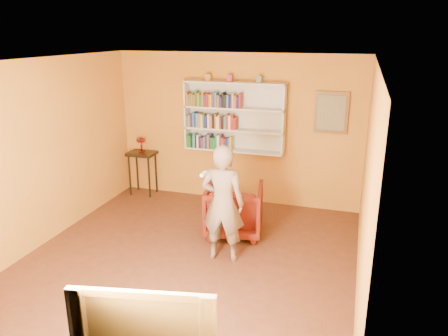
{
  "coord_description": "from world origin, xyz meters",
  "views": [
    {
      "loc": [
        2.1,
        -4.94,
        3.05
      ],
      "look_at": [
        0.31,
        0.75,
        1.17
      ],
      "focal_mm": 35.0,
      "sensor_mm": 36.0,
      "label": 1
    }
  ],
  "objects": [
    {
      "name": "room_shell",
      "position": [
        0.0,
        0.0,
        1.02
      ],
      "size": [
        5.3,
        5.8,
        2.88
      ],
      "color": "#472516",
      "rests_on": "ground"
    },
    {
      "name": "ornament_left",
      "position": [
        -0.47,
        2.35,
        2.27
      ],
      "size": [
        0.09,
        0.09,
        0.12
      ],
      "primitive_type": "cube",
      "color": "#AC7C31",
      "rests_on": "bookshelf"
    },
    {
      "name": "console_table",
      "position": [
        -1.8,
        2.25,
        0.69
      ],
      "size": [
        0.51,
        0.39,
        0.84
      ],
      "color": "black",
      "rests_on": "ground"
    },
    {
      "name": "framed_painting",
      "position": [
        1.65,
        2.46,
        1.75
      ],
      "size": [
        0.55,
        0.05,
        0.7
      ],
      "color": "brown",
      "rests_on": "room_shell"
    },
    {
      "name": "person",
      "position": [
        0.45,
        0.27,
        0.82
      ],
      "size": [
        0.63,
        0.44,
        1.64
      ],
      "primitive_type": "imported",
      "rotation": [
        0.0,
        0.0,
        3.21
      ],
      "color": "#725F54",
      "rests_on": "ground"
    },
    {
      "name": "armchair",
      "position": [
        0.37,
        1.09,
        0.4
      ],
      "size": [
        1.0,
        1.02,
        0.8
      ],
      "primitive_type": "imported",
      "rotation": [
        0.0,
        0.0,
        3.32
      ],
      "color": "#4A0905",
      "rests_on": "ground"
    },
    {
      "name": "books_row_upper",
      "position": [
        -0.34,
        2.3,
        1.89
      ],
      "size": [
        1.01,
        0.19,
        0.27
      ],
      "color": "#A95721",
      "rests_on": "bookshelf"
    },
    {
      "name": "television",
      "position": [
        0.59,
        -2.25,
        0.8
      ],
      "size": [
        1.2,
        0.39,
        0.69
      ],
      "primitive_type": "imported",
      "rotation": [
        0.0,
        0.0,
        0.2
      ],
      "color": "black",
      "rests_on": "tv_cabinet"
    },
    {
      "name": "game_remote",
      "position": [
        0.32,
        -0.12,
        1.36
      ],
      "size": [
        0.04,
        0.15,
        0.04
      ],
      "primitive_type": "cube",
      "color": "white",
      "rests_on": "person"
    },
    {
      "name": "ruby_lustre",
      "position": [
        -1.8,
        2.25,
        1.05
      ],
      "size": [
        0.18,
        0.18,
        0.29
      ],
      "color": "maroon",
      "rests_on": "console_table"
    },
    {
      "name": "bookshelf",
      "position": [
        0.0,
        2.41,
        1.59
      ],
      "size": [
        1.8,
        0.29,
        1.23
      ],
      "color": "silver",
      "rests_on": "room_shell"
    },
    {
      "name": "ornament_right",
      "position": [
        0.44,
        2.35,
        2.27
      ],
      "size": [
        0.08,
        0.08,
        0.11
      ],
      "primitive_type": "cube",
      "color": "slate",
      "rests_on": "bookshelf"
    },
    {
      "name": "books_row_lower",
      "position": [
        -0.44,
        2.3,
        1.13
      ],
      "size": [
        0.84,
        0.19,
        0.26
      ],
      "color": "#186D2A",
      "rests_on": "bookshelf"
    },
    {
      "name": "books_row_middle",
      "position": [
        -0.4,
        2.3,
        1.51
      ],
      "size": [
        0.92,
        0.18,
        0.27
      ],
      "color": "teal",
      "rests_on": "bookshelf"
    },
    {
      "name": "ornament_centre",
      "position": [
        -0.08,
        2.35,
        2.27
      ],
      "size": [
        0.09,
        0.09,
        0.12
      ],
      "primitive_type": "cube",
      "color": "#AC3952",
      "rests_on": "bookshelf"
    }
  ]
}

